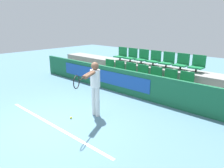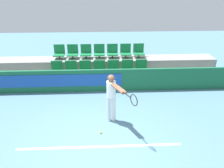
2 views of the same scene
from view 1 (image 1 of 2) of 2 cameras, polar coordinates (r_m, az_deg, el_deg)
name	(u,v)px [view 1 (image 1 of 2)]	position (r m, az deg, el deg)	size (l,w,h in m)	color
ground_plane	(51,126)	(6.23, -15.57, -10.46)	(30.00, 30.00, 0.00)	slate
court_baseline	(53,125)	(6.25, -15.23, -10.31)	(4.54, 0.08, 0.01)	white
barrier_wall	(130,83)	(8.25, 4.67, 0.25)	(11.00, 0.14, 0.95)	#19603D
bleacher_tier_front	(139,86)	(8.70, 7.06, -0.64)	(10.60, 0.89, 0.47)	gray
bleacher_tier_middle	(152,77)	(9.35, 10.34, 1.91)	(10.60, 0.89, 0.94)	gray
stadium_chair_0	(108,67)	(9.80, -1.03, 4.42)	(0.49, 0.43, 0.61)	#333333
stadium_chair_1	(118,69)	(9.40, 1.63, 3.91)	(0.49, 0.43, 0.61)	#333333
stadium_chair_2	(129,71)	(9.02, 4.52, 3.35)	(0.49, 0.43, 0.61)	#333333
stadium_chair_3	(141,74)	(8.67, 7.66, 2.72)	(0.49, 0.43, 0.61)	#333333
stadium_chair_4	(155,76)	(8.34, 11.04, 2.04)	(0.49, 0.43, 0.61)	#333333
stadium_chair_5	(169,79)	(8.05, 14.69, 1.29)	(0.49, 0.43, 0.61)	#333333
stadium_chair_6	(185,82)	(7.79, 18.58, 0.49)	(0.49, 0.43, 0.61)	#333333
stadium_chair_7	(121,55)	(10.37, 2.41, 7.70)	(0.49, 0.43, 0.61)	#333333
stadium_chair_8	(131,56)	(9.99, 5.07, 7.33)	(0.49, 0.43, 0.61)	#333333
stadium_chair_9	(142,57)	(9.63, 7.93, 6.91)	(0.49, 0.43, 0.61)	#333333
stadium_chair_10	(154,59)	(9.30, 10.99, 6.45)	(0.49, 0.43, 0.61)	#333333
stadium_chair_11	(167,61)	(9.00, 14.26, 5.93)	(0.49, 0.43, 0.61)	#333333
stadium_chair_12	(182,63)	(8.73, 17.74, 5.36)	(0.49, 0.43, 0.61)	#333333
stadium_chair_13	(197,65)	(8.50, 21.42, 4.73)	(0.49, 0.43, 0.61)	#333333
tennis_player	(94,84)	(6.23, -4.66, -0.06)	(0.77, 1.38, 1.62)	silver
tennis_ball	(71,118)	(6.50, -10.65, -8.65)	(0.07, 0.07, 0.07)	#CCDB33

